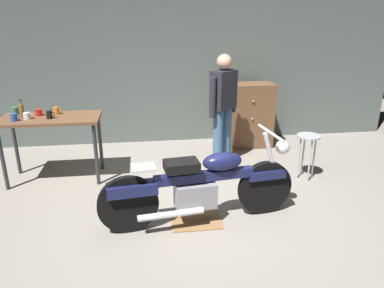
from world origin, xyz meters
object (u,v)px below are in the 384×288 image
at_px(mug_white_ceramic, 27,116).
at_px(mug_red_diner, 38,112).
at_px(shop_stool, 308,145).
at_px(mug_black_matte, 49,115).
at_px(motorcycle, 201,185).
at_px(mug_orange_travel, 56,111).
at_px(mug_blue_enamel, 14,117).
at_px(mug_green_speckled, 15,111).
at_px(wooden_dresser, 249,115).
at_px(person_standing, 223,105).
at_px(bottle, 22,110).

bearing_deg(mug_white_ceramic, mug_red_diner, 56.81).
relative_size(shop_stool, mug_black_matte, 5.78).
relative_size(motorcycle, mug_orange_travel, 20.23).
xyz_separation_m(shop_stool, mug_black_matte, (-3.45, 0.38, 0.45)).
height_order(shop_stool, mug_white_ceramic, mug_white_ceramic).
relative_size(shop_stool, mug_blue_enamel, 5.49).
height_order(shop_stool, mug_red_diner, mug_red_diner).
bearing_deg(mug_green_speckled, mug_red_diner, -19.69).
relative_size(wooden_dresser, mug_white_ceramic, 9.19).
xyz_separation_m(motorcycle, wooden_dresser, (1.21, 2.36, 0.10)).
bearing_deg(person_standing, mug_blue_enamel, -31.51).
bearing_deg(person_standing, shop_stool, 107.72).
bearing_deg(bottle, shop_stool, -7.21).
bearing_deg(mug_blue_enamel, shop_stool, -4.65).
height_order(mug_white_ceramic, mug_black_matte, mug_black_matte).
xyz_separation_m(shop_stool, mug_white_ceramic, (-3.73, 0.39, 0.45)).
relative_size(shop_stool, wooden_dresser, 0.58).
bearing_deg(person_standing, mug_red_diner, -35.99).
relative_size(mug_blue_enamel, mug_black_matte, 1.05).
height_order(motorcycle, mug_green_speckled, mug_green_speckled).
bearing_deg(mug_black_matte, wooden_dresser, 19.25).
bearing_deg(motorcycle, wooden_dresser, 56.18).
xyz_separation_m(mug_black_matte, mug_orange_travel, (0.04, 0.22, -0.00)).
bearing_deg(mug_green_speckled, motorcycle, -34.34).
bearing_deg(mug_red_diner, mug_black_matte, -42.70).
distance_m(mug_black_matte, mug_orange_travel, 0.23).
xyz_separation_m(mug_white_ceramic, bottle, (-0.09, 0.09, 0.05)).
xyz_separation_m(mug_black_matte, bottle, (-0.37, 0.10, 0.04)).
xyz_separation_m(mug_green_speckled, mug_orange_travel, (0.56, -0.07, -0.00)).
bearing_deg(motorcycle, mug_blue_enamel, 144.33).
bearing_deg(mug_white_ceramic, person_standing, 6.32).
bearing_deg(bottle, mug_green_speckled, 128.17).
height_order(mug_green_speckled, bottle, bottle).
bearing_deg(mug_orange_travel, mug_white_ceramic, -147.10).
relative_size(mug_green_speckled, mug_black_matte, 1.11).
distance_m(wooden_dresser, mug_blue_enamel, 3.65).
height_order(person_standing, mug_green_speckled, person_standing).
relative_size(wooden_dresser, mug_orange_travel, 10.19).
relative_size(wooden_dresser, mug_black_matte, 9.93).
xyz_separation_m(wooden_dresser, bottle, (-3.39, -0.95, 0.45)).
distance_m(person_standing, mug_white_ceramic, 2.70).
bearing_deg(shop_stool, bottle, 172.79).
xyz_separation_m(motorcycle, mug_white_ceramic, (-2.10, 1.32, 0.49)).
xyz_separation_m(mug_white_ceramic, mug_blue_enamel, (-0.14, -0.08, 0.01)).
height_order(shop_stool, mug_green_speckled, mug_green_speckled).
relative_size(shop_stool, mug_red_diner, 5.50).
bearing_deg(mug_orange_travel, wooden_dresser, 15.63).
bearing_deg(mug_orange_travel, shop_stool, -10.04).
relative_size(mug_white_ceramic, bottle, 0.50).
bearing_deg(mug_white_ceramic, mug_blue_enamel, -150.31).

